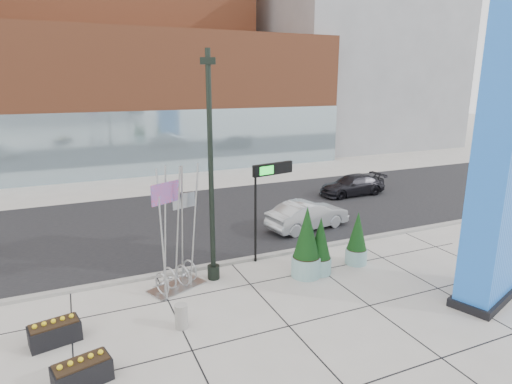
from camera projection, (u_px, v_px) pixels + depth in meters
name	position (u px, v px, depth m)	size (l,w,h in m)	color
ground	(246.00, 317.00, 13.37)	(160.00, 160.00, 0.00)	#9E9991
street_asphalt	(172.00, 223.00, 22.23)	(80.00, 12.00, 0.02)	black
curb_edge	(207.00, 266.00, 16.90)	(80.00, 0.30, 0.12)	gray
tower_podium	(135.00, 101.00, 36.29)	(34.00, 10.00, 11.00)	brown
tower_glass_front	(147.00, 144.00, 32.80)	(34.00, 0.60, 5.00)	#8CA5B2
building_grey_parking	(347.00, 65.00, 49.59)	(20.00, 18.00, 18.00)	slate
blue_pylon	(505.00, 159.00, 13.34)	(3.25, 2.23, 9.92)	blue
lamp_post	(211.00, 191.00, 15.16)	(0.56, 0.45, 8.21)	black
public_art_sculpture	(176.00, 257.00, 15.00)	(2.18, 1.66, 4.44)	#A4A7A9
concrete_bollard	(181.00, 316.00, 12.71)	(0.39, 0.39, 0.76)	gray
overhead_street_sign	(271.00, 178.00, 16.92)	(1.88, 0.54, 4.00)	black
round_planter_east	(357.00, 239.00, 17.08)	(0.87, 0.87, 2.18)	#84B2B1
round_planter_mid	(307.00, 244.00, 15.89)	(1.10, 1.10, 2.75)	#84B2B1
round_planter_west	(320.00, 247.00, 16.18)	(0.90, 0.90, 2.26)	#84B2B1
box_planter_north	(55.00, 332.00, 12.00)	(1.44, 0.92, 0.73)	black
box_planter_south	(82.00, 371.00, 10.36)	(1.45, 0.97, 0.73)	black
car_silver_mid	(308.00, 215.00, 21.18)	(1.49, 4.28, 1.41)	#A5A8AC
car_dark_east	(352.00, 185.00, 27.56)	(1.80, 4.42, 1.28)	black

